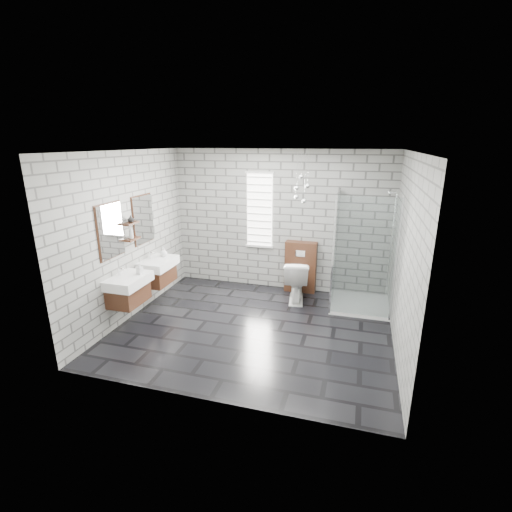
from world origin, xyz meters
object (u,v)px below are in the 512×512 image
at_px(vanity_right, 156,264).
at_px(vanity_left, 126,282).
at_px(toilet, 296,280).
at_px(cistern_panel, 301,267).
at_px(shower_enclosure, 356,281).

bearing_deg(vanity_right, vanity_left, -90.00).
bearing_deg(toilet, vanity_left, 28.34).
distance_m(vanity_right, cistern_panel, 2.71).
xyz_separation_m(vanity_left, toilet, (2.36, 1.73, -0.37)).
height_order(vanity_left, shower_enclosure, shower_enclosure).
bearing_deg(vanity_left, toilet, 36.32).
distance_m(cistern_panel, shower_enclosure, 1.17).
bearing_deg(vanity_right, cistern_panel, 28.88).
distance_m(vanity_left, shower_enclosure, 3.80).
bearing_deg(shower_enclosure, vanity_right, -167.05).
bearing_deg(toilet, shower_enclosure, 168.31).
height_order(vanity_left, vanity_right, same).
height_order(vanity_right, cistern_panel, vanity_right).
bearing_deg(vanity_left, shower_enclosure, 26.05).
bearing_deg(cistern_panel, vanity_right, -151.12).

